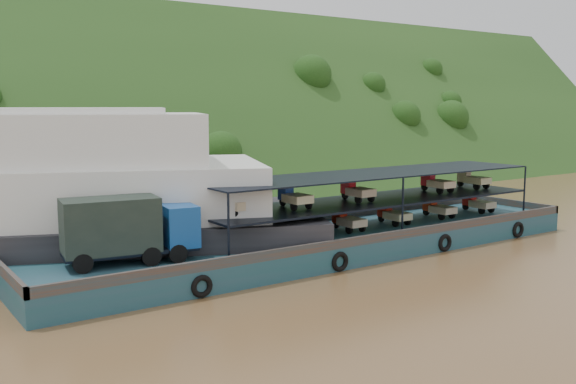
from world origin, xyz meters
TOP-DOWN VIEW (x-y plane):
  - ground at (0.00, 0.00)m, footprint 160.00×160.00m
  - hillside at (0.00, 36.00)m, footprint 140.00×39.60m
  - cargo_barge at (-2.75, -1.04)m, footprint 35.00×7.18m

SIDE VIEW (x-z plane):
  - ground at x=0.00m, z-range 0.00..0.00m
  - hillside at x=0.00m, z-range -19.80..19.80m
  - cargo_barge at x=-2.75m, z-range -1.19..3.35m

